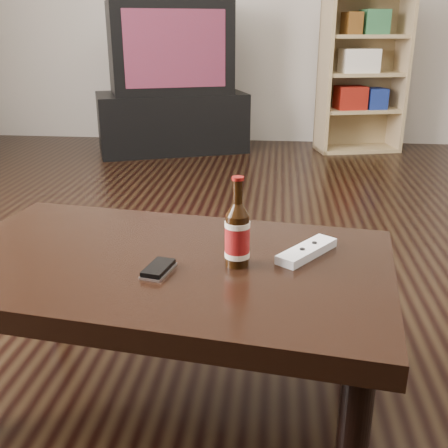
# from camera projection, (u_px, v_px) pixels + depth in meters

# --- Properties ---
(floor) EXTENTS (5.00, 6.00, 0.01)m
(floor) POSITION_uv_depth(u_px,v_px,m) (254.00, 321.00, 1.73)
(floor) COLOR black
(floor) RESTS_ON ground
(tv_stand) EXTENTS (1.24, 0.92, 0.45)m
(tv_stand) POSITION_uv_depth(u_px,v_px,m) (172.00, 122.00, 4.09)
(tv_stand) COLOR black
(tv_stand) RESTS_ON floor
(tv) EXTENTS (1.01, 0.82, 0.65)m
(tv) POSITION_uv_depth(u_px,v_px,m) (169.00, 48.00, 3.90)
(tv) COLOR black
(tv) RESTS_ON tv_stand
(bookshelf) EXTENTS (0.68, 0.43, 1.17)m
(bookshelf) POSITION_uv_depth(u_px,v_px,m) (361.00, 71.00, 3.97)
(bookshelf) COLOR #A08750
(bookshelf) RESTS_ON floor
(coffee_table) EXTENTS (1.13, 0.75, 0.39)m
(coffee_table) POSITION_uv_depth(u_px,v_px,m) (164.00, 278.00, 1.25)
(coffee_table) COLOR black
(coffee_table) RESTS_ON floor
(beer_bottle) EXTENTS (0.07, 0.07, 0.21)m
(beer_bottle) POSITION_uv_depth(u_px,v_px,m) (237.00, 235.00, 1.17)
(beer_bottle) COLOR black
(beer_bottle) RESTS_ON coffee_table
(phone) EXTENTS (0.07, 0.10, 0.02)m
(phone) POSITION_uv_depth(u_px,v_px,m) (158.00, 269.00, 1.15)
(phone) COLOR silver
(phone) RESTS_ON coffee_table
(remote) EXTENTS (0.15, 0.18, 0.02)m
(remote) POSITION_uv_depth(u_px,v_px,m) (307.00, 251.00, 1.24)
(remote) COLOR white
(remote) RESTS_ON coffee_table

